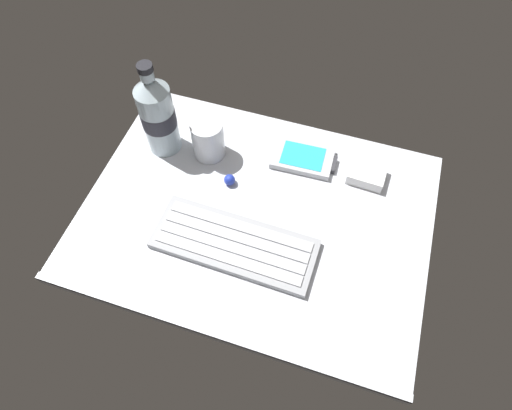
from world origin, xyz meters
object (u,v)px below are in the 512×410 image
(handheld_device, at_px, (303,158))
(water_bottle, at_px, (158,114))
(charger_block, at_px, (367,174))
(juice_cup, at_px, (208,140))
(keyboard, at_px, (235,244))
(trackball_mouse, at_px, (230,180))

(handheld_device, xyz_separation_m, water_bottle, (-0.28, -0.05, 0.08))
(handheld_device, relative_size, charger_block, 1.86)
(juice_cup, bearing_deg, charger_block, 6.37)
(handheld_device, bearing_deg, charger_block, -1.71)
(keyboard, height_order, handheld_device, keyboard)
(juice_cup, relative_size, trackball_mouse, 3.86)
(water_bottle, bearing_deg, handheld_device, 9.81)
(water_bottle, relative_size, trackball_mouse, 9.45)
(charger_block, height_order, trackball_mouse, charger_block)
(keyboard, height_order, water_bottle, water_bottle)
(water_bottle, height_order, trackball_mouse, water_bottle)
(keyboard, distance_m, handheld_device, 0.23)
(keyboard, height_order, charger_block, charger_block)
(keyboard, bearing_deg, trackball_mouse, 113.39)
(water_bottle, height_order, charger_block, water_bottle)
(water_bottle, bearing_deg, juice_cup, 5.83)
(keyboard, xyz_separation_m, juice_cup, (-0.12, 0.18, 0.03))
(handheld_device, xyz_separation_m, charger_block, (0.13, -0.00, 0.00))
(keyboard, distance_m, charger_block, 0.29)
(keyboard, bearing_deg, juice_cup, 122.69)
(handheld_device, relative_size, juice_cup, 1.53)
(charger_block, bearing_deg, juice_cup, -173.63)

